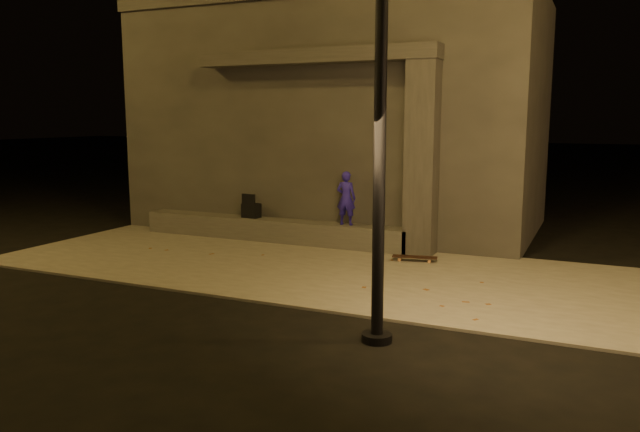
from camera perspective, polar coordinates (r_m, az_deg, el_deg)
The scene contains 9 objects.
ground at distance 9.33m, azimuth -7.44°, elevation -7.28°, with size 120.00×120.00×0.00m, color black.
sidewalk at distance 11.02m, azimuth -1.95°, elevation -4.57°, with size 11.00×4.40×0.04m, color slate.
building at distance 15.22m, azimuth 2.17°, elevation 9.02°, with size 9.00×5.10×5.22m.
ledge at distance 13.16m, azimuth -4.43°, elevation -1.25°, with size 6.00×0.55×0.45m, color #494742.
column at distance 11.77m, azimuth 9.31°, elevation 5.17°, with size 0.55×0.55×3.60m, color #353230.
canopy at distance 12.60m, azimuth -0.40°, elevation 14.36°, with size 5.00×0.70×0.28m, color #353230.
skateboarder at distance 12.33m, azimuth 2.40°, elevation 1.64°, with size 0.39×0.26×1.07m, color #251AAA.
backpack at distance 13.34m, azimuth -6.30°, elevation 0.61°, with size 0.39×0.28×0.52m.
skateboard at distance 11.37m, azimuth 8.65°, elevation -3.75°, with size 0.82×0.35×0.09m.
Camera 1 is at (4.76, -7.59, 2.61)m, focal length 35.00 mm.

